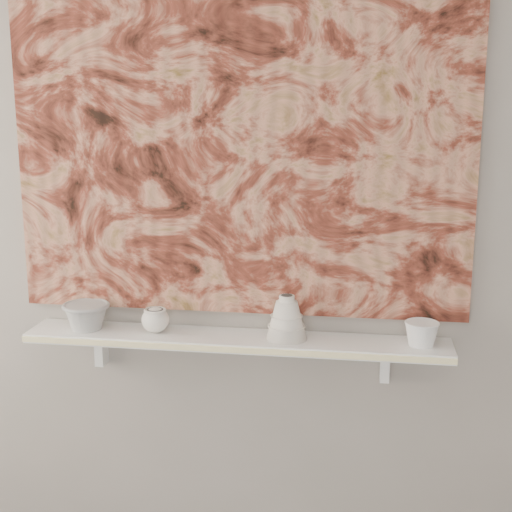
% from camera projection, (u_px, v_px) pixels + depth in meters
% --- Properties ---
extents(wall_back, '(3.60, 0.00, 3.60)m').
position_uv_depth(wall_back, '(240.00, 205.00, 2.34)').
color(wall_back, gray).
rests_on(wall_back, floor).
extents(shelf, '(1.40, 0.18, 0.03)m').
position_uv_depth(shelf, '(235.00, 340.00, 2.34)').
color(shelf, white).
rests_on(shelf, wall_back).
extents(shelf_stripe, '(1.40, 0.01, 0.02)m').
position_uv_depth(shelf_stripe, '(230.00, 350.00, 2.25)').
color(shelf_stripe, '#F7E9A5').
rests_on(shelf_stripe, shelf).
extents(bracket_left, '(0.03, 0.06, 0.12)m').
position_uv_depth(bracket_left, '(101.00, 348.00, 2.49)').
color(bracket_left, white).
rests_on(bracket_left, wall_back).
extents(bracket_right, '(0.03, 0.06, 0.12)m').
position_uv_depth(bracket_right, '(385.00, 363.00, 2.35)').
color(bracket_right, white).
rests_on(bracket_right, wall_back).
extents(painting, '(1.50, 0.02, 1.10)m').
position_uv_depth(painting, '(239.00, 147.00, 2.29)').
color(painting, maroon).
rests_on(painting, wall_back).
extents(house_motif, '(0.09, 0.00, 0.08)m').
position_uv_depth(house_motif, '(377.00, 246.00, 2.28)').
color(house_motif, black).
rests_on(house_motif, painting).
extents(bowl_grey, '(0.17, 0.17, 0.09)m').
position_uv_depth(bowl_grey, '(86.00, 316.00, 2.41)').
color(bowl_grey, '#9E9E9B').
rests_on(bowl_grey, shelf).
extents(cup_cream, '(0.11, 0.11, 0.08)m').
position_uv_depth(cup_cream, '(155.00, 320.00, 2.37)').
color(cup_cream, beige).
rests_on(cup_cream, shelf).
extents(bell_vessel, '(0.16, 0.16, 0.15)m').
position_uv_depth(bell_vessel, '(287.00, 317.00, 2.30)').
color(bell_vessel, white).
rests_on(bell_vessel, shelf).
extents(bowl_white, '(0.12, 0.12, 0.08)m').
position_uv_depth(bowl_white, '(422.00, 333.00, 2.24)').
color(bowl_white, white).
rests_on(bowl_white, shelf).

